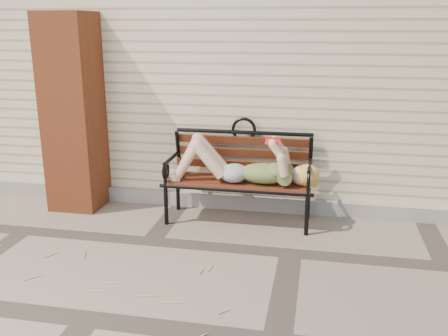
# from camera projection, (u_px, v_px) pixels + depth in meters

# --- Properties ---
(ground) EXTENTS (80.00, 80.00, 0.00)m
(ground) POSITION_uv_depth(u_px,v_px,m) (291.00, 253.00, 4.24)
(ground) COLOR #746459
(ground) RESTS_ON ground
(house_wall) EXTENTS (8.00, 4.00, 3.00)m
(house_wall) POSITION_uv_depth(u_px,v_px,m) (310.00, 53.00, 6.65)
(house_wall) COLOR beige
(house_wall) RESTS_ON ground
(foundation_strip) EXTENTS (8.00, 0.10, 0.15)m
(foundation_strip) POSITION_uv_depth(u_px,v_px,m) (297.00, 206.00, 5.14)
(foundation_strip) COLOR #A29D92
(foundation_strip) RESTS_ON ground
(brick_pillar) EXTENTS (0.50, 0.50, 2.00)m
(brick_pillar) POSITION_uv_depth(u_px,v_px,m) (73.00, 113.00, 5.10)
(brick_pillar) COLOR #A84B26
(brick_pillar) RESTS_ON ground
(garden_bench) EXTENTS (1.53, 0.61, 0.99)m
(garden_bench) POSITION_uv_depth(u_px,v_px,m) (240.00, 165.00, 4.87)
(garden_bench) COLOR black
(garden_bench) RESTS_ON ground
(reading_woman) EXTENTS (1.44, 0.33, 0.45)m
(reading_woman) POSITION_uv_depth(u_px,v_px,m) (239.00, 165.00, 4.74)
(reading_woman) COLOR #092D43
(reading_woman) RESTS_ON ground
(straw_scatter) EXTENTS (2.91, 1.65, 0.01)m
(straw_scatter) POSITION_uv_depth(u_px,v_px,m) (61.00, 300.00, 3.52)
(straw_scatter) COLOR tan
(straw_scatter) RESTS_ON ground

